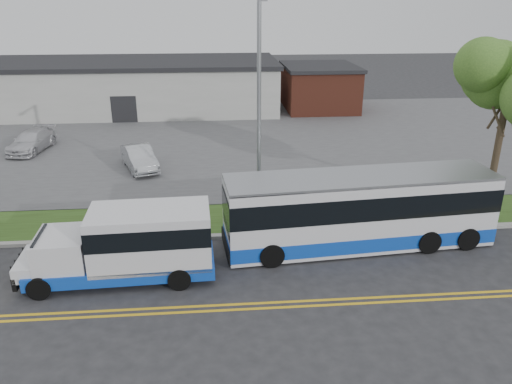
{
  "coord_description": "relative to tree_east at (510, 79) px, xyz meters",
  "views": [
    {
      "loc": [
        1.1,
        -17.92,
        9.62
      ],
      "look_at": [
        2.83,
        2.23,
        1.6
      ],
      "focal_mm": 35.0,
      "sensor_mm": 36.0,
      "label": 1
    }
  ],
  "objects": [
    {
      "name": "verge",
      "position": [
        -14.0,
        -0.1,
        -6.15
      ],
      "size": [
        80.0,
        3.3,
        0.1
      ],
      "primitive_type": "cube",
      "color": "#2D4416",
      "rests_on": "ground"
    },
    {
      "name": "parking_lot",
      "position": [
        -14.0,
        14.0,
        -6.15
      ],
      "size": [
        80.0,
        25.0,
        0.1
      ],
      "primitive_type": "cube",
      "color": "#4C4C4F",
      "rests_on": "ground"
    },
    {
      "name": "lane_line_south",
      "position": [
        -14.0,
        -7.15,
        -6.2
      ],
      "size": [
        70.0,
        0.12,
        0.01
      ],
      "primitive_type": "cube",
      "color": "gold",
      "rests_on": "ground"
    },
    {
      "name": "parked_car_a",
      "position": [
        -17.31,
        7.28,
        -5.42
      ],
      "size": [
        2.77,
        4.37,
        1.36
      ],
      "primitive_type": "imported",
      "rotation": [
        0.0,
        0.0,
        0.35
      ],
      "color": "#A6A8AD",
      "rests_on": "parking_lot"
    },
    {
      "name": "curb",
      "position": [
        -14.0,
        -1.9,
        -6.13
      ],
      "size": [
        80.0,
        0.3,
        0.15
      ],
      "primitive_type": "cube",
      "color": "#9E9B93",
      "rests_on": "ground"
    },
    {
      "name": "commercial_building",
      "position": [
        -20.0,
        24.0,
        -4.02
      ],
      "size": [
        25.4,
        10.4,
        4.35
      ],
      "color": "#9E9E99",
      "rests_on": "ground"
    },
    {
      "name": "tree_east",
      "position": [
        0.0,
        0.0,
        0.0
      ],
      "size": [
        5.2,
        5.2,
        8.33
      ],
      "color": "#352A1C",
      "rests_on": "verge"
    },
    {
      "name": "transit_bus",
      "position": [
        -7.19,
        -2.95,
        -4.68
      ],
      "size": [
        11.07,
        3.43,
        3.02
      ],
      "rotation": [
        0.0,
        0.0,
        0.09
      ],
      "color": "silver",
      "rests_on": "ground"
    },
    {
      "name": "brick_wing",
      "position": [
        -3.5,
        23.0,
        -4.24
      ],
      "size": [
        6.3,
        7.3,
        3.9
      ],
      "color": "brown",
      "rests_on": "ground"
    },
    {
      "name": "parked_car_b",
      "position": [
        -24.81,
        11.6,
        -5.46
      ],
      "size": [
        2.46,
        4.65,
        1.29
      ],
      "primitive_type": "imported",
      "rotation": [
        0.0,
        0.0,
        -0.15
      ],
      "color": "silver",
      "rests_on": "parking_lot"
    },
    {
      "name": "lane_line_north",
      "position": [
        -14.0,
        -6.85,
        -6.2
      ],
      "size": [
        70.0,
        0.12,
        0.01
      ],
      "primitive_type": "cube",
      "color": "gold",
      "rests_on": "ground"
    },
    {
      "name": "streetlight_near",
      "position": [
        -11.0,
        -0.27,
        -0.97
      ],
      "size": [
        0.35,
        1.53,
        9.5
      ],
      "color": "gray",
      "rests_on": "verge"
    },
    {
      "name": "ground",
      "position": [
        -14.0,
        -3.0,
        -6.2
      ],
      "size": [
        140.0,
        140.0,
        0.0
      ],
      "primitive_type": "plane",
      "color": "#28282B",
      "rests_on": "ground"
    },
    {
      "name": "shuttle_bus",
      "position": [
        -15.96,
        -4.77,
        -4.8
      ],
      "size": [
        6.96,
        2.55,
        2.63
      ],
      "rotation": [
        0.0,
        0.0,
        0.04
      ],
      "color": "#1040B1",
      "rests_on": "ground"
    }
  ]
}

